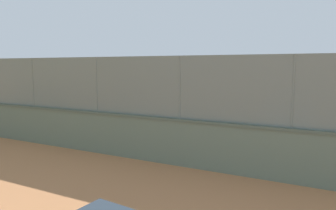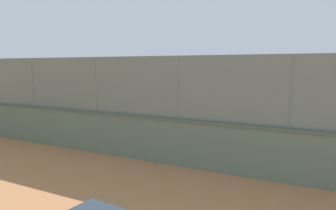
{
  "view_description": "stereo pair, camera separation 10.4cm",
  "coord_description": "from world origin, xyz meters",
  "px_view_note": "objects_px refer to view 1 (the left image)",
  "views": [
    {
      "loc": [
        -9.27,
        21.03,
        3.11
      ],
      "look_at": [
        -1.38,
        6.37,
        1.01
      ],
      "focal_mm": 33.36,
      "sensor_mm": 36.0,
      "label": 1
    },
    {
      "loc": [
        -9.36,
        20.98,
        3.11
      ],
      "look_at": [
        -1.38,
        6.37,
        1.01
      ],
      "focal_mm": 33.36,
      "sensor_mm": 36.0,
      "label": 2
    }
  ],
  "objects_px": {
    "sports_ball": "(236,102)",
    "player_near_wall_returning": "(222,104)",
    "player_foreground_swinging": "(209,97)",
    "player_baseline_waiting": "(169,96)"
  },
  "relations": [
    {
      "from": "sports_ball",
      "to": "player_near_wall_returning",
      "type": "bearing_deg",
      "value": -36.28
    },
    {
      "from": "player_foreground_swinging",
      "to": "sports_ball",
      "type": "relative_size",
      "value": 8.44
    },
    {
      "from": "player_near_wall_returning",
      "to": "player_foreground_swinging",
      "type": "xyz_separation_m",
      "value": [
        2.24,
        -3.84,
        -0.01
      ]
    },
    {
      "from": "player_near_wall_returning",
      "to": "player_baseline_waiting",
      "type": "distance_m",
      "value": 5.33
    },
    {
      "from": "player_foreground_swinging",
      "to": "sports_ball",
      "type": "xyz_separation_m",
      "value": [
        -3.27,
        4.6,
        0.24
      ]
    },
    {
      "from": "player_baseline_waiting",
      "to": "sports_ball",
      "type": "bearing_deg",
      "value": 151.31
    },
    {
      "from": "player_near_wall_returning",
      "to": "player_baseline_waiting",
      "type": "bearing_deg",
      "value": -26.86
    },
    {
      "from": "player_foreground_swinging",
      "to": "sports_ball",
      "type": "bearing_deg",
      "value": 125.46
    },
    {
      "from": "player_foreground_swinging",
      "to": "sports_ball",
      "type": "distance_m",
      "value": 5.65
    },
    {
      "from": "sports_ball",
      "to": "player_foreground_swinging",
      "type": "bearing_deg",
      "value": -54.54
    }
  ]
}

